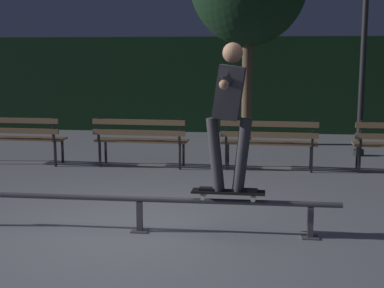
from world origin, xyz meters
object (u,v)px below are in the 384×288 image
(park_bench_left_center, at_px, (140,137))
(lamp_post_right, at_px, (365,24))
(grind_rail, at_px, (139,204))
(park_bench_right_center, at_px, (269,139))
(park_bench_leftmost, at_px, (18,134))
(skateboarder, at_px, (229,104))
(skateboard, at_px, (228,192))

(park_bench_left_center, height_order, lamp_post_right, lamp_post_right)
(grind_rail, relative_size, park_bench_right_center, 2.67)
(grind_rail, height_order, park_bench_right_center, park_bench_right_center)
(park_bench_left_center, height_order, park_bench_right_center, same)
(grind_rail, distance_m, park_bench_leftmost, 4.50)
(park_bench_right_center, bearing_deg, grind_rail, -113.12)
(grind_rail, distance_m, skateboarder, 1.46)
(skateboard, distance_m, park_bench_left_center, 3.82)
(park_bench_left_center, bearing_deg, skateboard, -63.88)
(lamp_post_right, bearing_deg, grind_rail, -122.66)
(park_bench_leftmost, bearing_deg, lamp_post_right, 14.60)
(grind_rail, distance_m, lamp_post_right, 6.35)
(park_bench_right_center, xyz_separation_m, lamp_post_right, (1.76, 1.59, 1.94))
(grind_rail, bearing_deg, lamp_post_right, 57.34)
(park_bench_left_center, bearing_deg, park_bench_right_center, 0.00)
(skateboarder, bearing_deg, park_bench_left_center, 116.16)
(skateboarder, bearing_deg, skateboard, 178.39)
(grind_rail, bearing_deg, park_bench_left_center, 101.82)
(skateboard, height_order, skateboarder, skateboarder)
(skateboarder, height_order, park_bench_leftmost, skateboarder)
(skateboard, relative_size, park_bench_leftmost, 0.49)
(grind_rail, xyz_separation_m, skateboarder, (0.97, -0.00, 1.09))
(park_bench_leftmost, height_order, park_bench_left_center, same)
(grind_rail, relative_size, skateboarder, 2.77)
(park_bench_leftmost, distance_m, lamp_post_right, 6.62)
(lamp_post_right, bearing_deg, skateboard, -114.18)
(park_bench_left_center, bearing_deg, skateboarder, -63.84)
(park_bench_left_center, bearing_deg, park_bench_leftmost, 180.00)
(park_bench_left_center, distance_m, park_bench_right_center, 2.18)
(skateboarder, bearing_deg, park_bench_right_center, 81.75)
(grind_rail, bearing_deg, park_bench_right_center, 66.88)
(park_bench_leftmost, bearing_deg, grind_rail, -49.79)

